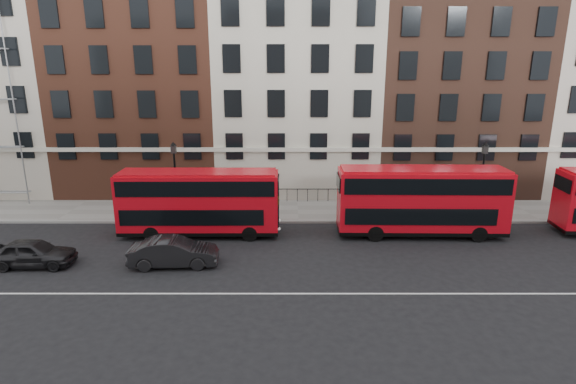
{
  "coord_description": "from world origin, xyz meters",
  "views": [
    {
      "loc": [
        -0.71,
        -20.89,
        10.08
      ],
      "look_at": [
        -0.72,
        5.0,
        3.0
      ],
      "focal_mm": 28.0,
      "sensor_mm": 36.0,
      "label": 1
    }
  ],
  "objects_px": {
    "bus_b": "(199,201)",
    "bus_c": "(421,200)",
    "car_rear": "(33,253)",
    "car_front": "(174,252)"
  },
  "relations": [
    {
      "from": "bus_b",
      "to": "bus_c",
      "type": "xyz_separation_m",
      "value": [
        13.73,
        0.0,
        0.1
      ]
    },
    {
      "from": "bus_b",
      "to": "car_rear",
      "type": "height_order",
      "value": "bus_b"
    },
    {
      "from": "bus_b",
      "to": "bus_c",
      "type": "bearing_deg",
      "value": -0.34
    },
    {
      "from": "bus_b",
      "to": "car_front",
      "type": "height_order",
      "value": "bus_b"
    },
    {
      "from": "car_rear",
      "to": "car_front",
      "type": "xyz_separation_m",
      "value": [
        7.45,
        0.05,
        0.02
      ]
    },
    {
      "from": "bus_c",
      "to": "bus_b",
      "type": "bearing_deg",
      "value": -179.0
    },
    {
      "from": "bus_b",
      "to": "car_front",
      "type": "distance_m",
      "value": 4.81
    },
    {
      "from": "bus_c",
      "to": "car_front",
      "type": "distance_m",
      "value": 15.03
    },
    {
      "from": "bus_c",
      "to": "car_front",
      "type": "bearing_deg",
      "value": -161.25
    },
    {
      "from": "bus_b",
      "to": "car_front",
      "type": "bearing_deg",
      "value": -96.78
    }
  ]
}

